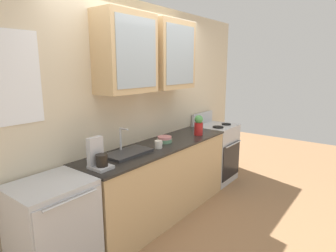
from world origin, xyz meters
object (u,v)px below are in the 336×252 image
Objects in this scene: stove_range at (215,152)px; bowl_stack at (165,139)px; dishwasher at (54,234)px; cup_near_sink at (159,144)px; vase at (199,125)px; sink_faucet at (128,152)px; coffee_maker at (98,157)px.

stove_range is 5.90× the size of bowl_stack.
stove_range is at bearing 0.08° from dishwasher.
cup_near_sink is at bearing -156.88° from bowl_stack.
vase is (-0.72, -0.11, 0.59)m from stove_range.
vase is at bearing -13.04° from bowl_stack.
vase is 2.24× the size of cup_near_sink.
dishwasher is (-1.56, -0.03, -0.50)m from bowl_stack.
sink_faucet is 1.89× the size of vase.
sink_faucet is at bearing 163.23° from cup_near_sink.
coffee_maker reaches higher than stove_range.
dishwasher is at bearing 177.24° from vase.
bowl_stack is (0.63, -0.01, 0.01)m from sink_faucet.
bowl_stack is 0.20× the size of dishwasher.
vase is at bearing -2.02° from cup_near_sink.
cup_near_sink is 1.41m from dishwasher.
stove_range reaches higher than bowl_stack.
vase is (0.58, -0.14, 0.10)m from bowl_stack.
cup_near_sink is (-0.83, 0.03, -0.09)m from vase.
stove_range is 2.87m from dishwasher.
vase is at bearing -2.03° from coffee_maker.
stove_range is at bearing 1.15° from coffee_maker.
dishwasher is at bearing -178.83° from bowl_stack.
bowl_stack is at bearing -0.79° from sink_faucet.
stove_range reaches higher than cup_near_sink.
sink_faucet is 4.24× the size of cup_near_sink.
stove_range is 2.46m from coffee_maker.
coffee_maker is at bearing -178.85° from stove_range.
stove_range is at bearing 8.45° from vase.
dishwasher is at bearing 174.62° from coffee_maker.
vase reaches higher than stove_range.
sink_faucet is 0.63m from bowl_stack.
vase reaches higher than dishwasher.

